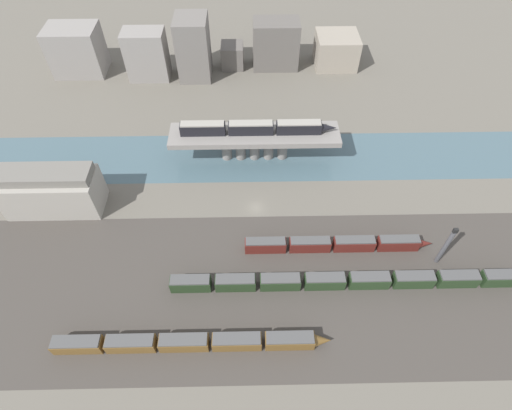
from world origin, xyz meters
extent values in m
plane|color=#666056|center=(0.00, 0.00, 0.00)|extent=(400.00, 400.00, 0.00)
cube|color=#423D38|center=(0.00, -24.00, 0.00)|extent=(280.00, 42.00, 0.01)
cube|color=#47606B|center=(0.00, 19.85, 0.00)|extent=(320.00, 20.54, 0.01)
cube|color=gray|center=(0.00, 19.85, 8.49)|extent=(48.24, 9.97, 1.63)
cylinder|color=gray|center=(-8.21, 19.85, 3.84)|extent=(2.89, 2.89, 7.67)
cylinder|color=gray|center=(-4.11, 19.85, 3.84)|extent=(2.89, 2.89, 7.67)
cylinder|color=gray|center=(0.00, 19.85, 3.84)|extent=(2.89, 2.89, 7.67)
cylinder|color=gray|center=(4.11, 19.85, 3.84)|extent=(2.89, 2.89, 7.67)
cylinder|color=gray|center=(8.21, 19.85, 3.84)|extent=(2.89, 2.89, 7.67)
cube|color=black|center=(-14.41, 19.85, 10.91)|extent=(12.54, 2.82, 3.20)
cube|color=#9E998E|center=(-14.41, 19.85, 12.71)|extent=(12.04, 2.60, 0.40)
cube|color=black|center=(-1.02, 19.85, 10.91)|extent=(12.54, 2.82, 3.20)
cube|color=#9E998E|center=(-1.02, 19.85, 12.71)|extent=(12.04, 2.60, 0.40)
cube|color=black|center=(12.37, 19.85, 10.91)|extent=(12.54, 2.82, 3.20)
cube|color=#9E998E|center=(12.37, 19.85, 12.71)|extent=(12.04, 2.60, 0.40)
cone|color=black|center=(20.83, 19.85, 10.75)|extent=(4.39, 2.54, 2.54)
cube|color=brown|center=(-37.09, -36.85, 1.54)|extent=(10.11, 2.95, 3.08)
cube|color=#4C4C4C|center=(-37.09, -36.85, 3.28)|extent=(9.70, 2.72, 0.40)
cube|color=brown|center=(-26.25, -36.85, 1.54)|extent=(10.11, 2.95, 3.08)
cube|color=#4C4C4C|center=(-26.25, -36.85, 3.28)|extent=(9.70, 2.72, 0.40)
cube|color=brown|center=(-15.42, -36.85, 1.54)|extent=(10.11, 2.95, 3.08)
cube|color=#4C4C4C|center=(-15.42, -36.85, 3.28)|extent=(9.70, 2.72, 0.40)
cube|color=brown|center=(-4.58, -36.85, 1.54)|extent=(10.11, 2.95, 3.08)
cube|color=#4C4C4C|center=(-4.58, -36.85, 3.28)|extent=(9.70, 2.72, 0.40)
cube|color=brown|center=(6.25, -36.85, 1.54)|extent=(10.11, 2.95, 3.08)
cube|color=#4C4C4C|center=(6.25, -36.85, 3.28)|extent=(9.70, 2.72, 0.40)
cone|color=brown|center=(13.07, -36.85, 1.39)|extent=(3.54, 2.66, 2.66)
cube|color=#23381E|center=(-15.19, -23.37, 1.67)|extent=(9.13, 2.90, 3.35)
cube|color=#4C4C4C|center=(-15.19, -23.37, 3.55)|extent=(8.77, 2.67, 0.40)
cube|color=#23381E|center=(-5.06, -23.37, 1.67)|extent=(9.13, 2.90, 3.35)
cube|color=#4C4C4C|center=(-5.06, -23.37, 3.55)|extent=(8.77, 2.67, 0.40)
cube|color=#23381E|center=(5.07, -23.37, 1.67)|extent=(9.13, 2.90, 3.35)
cube|color=#4C4C4C|center=(5.07, -23.37, 3.55)|extent=(8.77, 2.67, 0.40)
cube|color=#23381E|center=(15.20, -23.37, 1.67)|extent=(9.13, 2.90, 3.35)
cube|color=#4C4C4C|center=(15.20, -23.37, 3.55)|extent=(8.77, 2.67, 0.40)
cube|color=#23381E|center=(25.34, -23.37, 1.67)|extent=(9.13, 2.90, 3.35)
cube|color=#4C4C4C|center=(25.34, -23.37, 3.55)|extent=(8.77, 2.67, 0.40)
cube|color=#23381E|center=(35.47, -23.37, 1.67)|extent=(9.13, 2.90, 3.35)
cube|color=#4C4C4C|center=(35.47, -23.37, 3.55)|extent=(8.77, 2.67, 0.40)
cube|color=#23381E|center=(45.60, -23.37, 1.67)|extent=(9.13, 2.90, 3.35)
cube|color=#4C4C4C|center=(45.60, -23.37, 3.55)|extent=(8.77, 2.67, 0.40)
cube|color=#23381E|center=(55.74, -23.37, 1.67)|extent=(9.13, 2.90, 3.35)
cube|color=#4C4C4C|center=(55.74, -23.37, 3.55)|extent=(8.77, 2.67, 0.40)
cube|color=#5B1E19|center=(2.07, -13.31, 1.68)|extent=(9.94, 2.61, 3.36)
cube|color=#4C4C4C|center=(2.07, -13.31, 3.56)|extent=(9.54, 2.40, 0.40)
cube|color=#5B1E19|center=(12.88, -13.31, 1.68)|extent=(9.94, 2.61, 3.36)
cube|color=#4C4C4C|center=(12.88, -13.31, 3.56)|extent=(9.54, 2.40, 0.40)
cube|color=#5B1E19|center=(23.69, -13.31, 1.68)|extent=(9.94, 2.61, 3.36)
cube|color=#4C4C4C|center=(23.69, -13.31, 3.56)|extent=(9.54, 2.40, 0.40)
cube|color=#5B1E19|center=(34.50, -13.31, 1.68)|extent=(9.94, 2.61, 3.36)
cube|color=#4C4C4C|center=(34.50, -13.31, 3.56)|extent=(9.54, 2.40, 0.40)
cone|color=#5B1E19|center=(41.21, -13.31, 1.51)|extent=(3.48, 2.35, 2.35)
cube|color=#9E998E|center=(-52.64, 1.75, 5.38)|extent=(24.25, 10.06, 10.77)
cube|color=slate|center=(-52.64, 1.75, 11.95)|extent=(23.77, 7.04, 2.36)
cylinder|color=#4C4C51|center=(43.16, -17.39, 5.83)|extent=(1.01, 1.01, 11.67)
cube|color=black|center=(43.16, -17.39, 12.27)|extent=(1.00, 0.70, 1.20)
cube|color=gray|center=(-63.24, 68.06, 8.29)|extent=(17.82, 12.87, 16.59)
cube|color=gray|center=(-37.41, 63.92, 8.56)|extent=(14.27, 9.21, 17.12)
cube|color=slate|center=(-20.74, 64.69, 10.59)|extent=(11.15, 13.00, 21.19)
cube|color=#605B56|center=(-7.45, 70.48, 4.27)|extent=(8.07, 8.50, 8.54)
cube|color=#605B56|center=(8.63, 70.67, 8.46)|extent=(16.56, 10.36, 16.92)
cube|color=gray|center=(31.30, 71.26, 5.63)|extent=(15.22, 14.06, 11.26)
camera|label=1|loc=(-1.26, -68.02, 82.27)|focal=28.00mm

